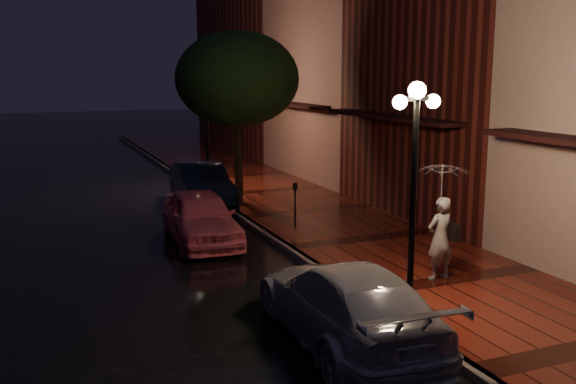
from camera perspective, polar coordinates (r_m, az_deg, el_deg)
name	(u,v)px	position (r m, az deg, el deg)	size (l,w,h in m)	color
ground	(290,253)	(16.66, 0.18, -5.40)	(120.00, 120.00, 0.00)	black
sidewalk	(366,241)	(17.60, 6.98, -4.34)	(4.50, 60.00, 0.15)	#43120C
curb	(290,250)	(16.64, 0.18, -5.16)	(0.25, 60.00, 0.15)	#595451
storefront_mid	(472,42)	(21.32, 16.05, 12.71)	(5.00, 8.00, 11.00)	#511914
storefront_far	(351,73)	(28.04, 5.58, 10.49)	(5.00, 8.00, 9.00)	#8C5951
storefront_extra	(268,63)	(37.16, -1.82, 11.40)	(5.00, 12.00, 10.00)	#511914
streetlamp_near	(414,185)	(11.91, 11.11, 0.65)	(0.96, 0.36, 4.31)	black
streetlamp_far	(207,124)	(24.71, -7.19, 6.00)	(0.96, 0.36, 4.31)	black
street_tree	(238,82)	(21.82, -4.49, 9.74)	(4.16, 4.16, 5.80)	black
pink_car	(201,217)	(17.58, -7.76, -2.23)	(1.69, 4.19, 1.43)	#D35667
navy_car	(202,185)	(22.28, -7.69, 0.62)	(1.56, 4.47, 1.47)	black
silver_car	(346,303)	(11.24, 5.22, -9.82)	(1.98, 4.88, 1.42)	#A6A7AE
woman_with_umbrella	(442,203)	(14.13, 13.52, -0.97)	(1.06, 1.09, 2.56)	white
parking_meter	(295,200)	(18.60, 0.64, -0.70)	(0.14, 0.13, 1.30)	black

